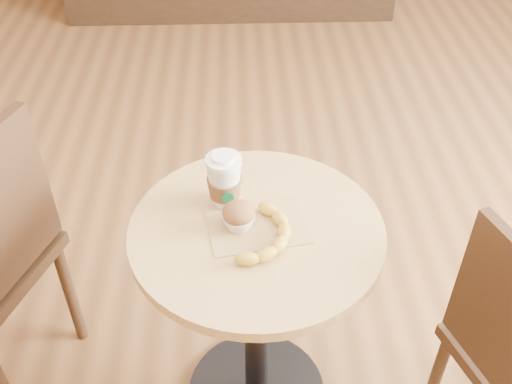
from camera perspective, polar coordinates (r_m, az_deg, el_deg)
cafe_table at (r=1.65m, az=0.05°, el=-9.56°), size 0.63×0.63×0.75m
kraft_bag at (r=1.47m, az=0.12°, el=-3.13°), size 0.27×0.22×0.00m
coffee_cup at (r=1.49m, az=-3.03°, el=0.96°), size 0.09×0.09×0.15m
muffin at (r=1.44m, az=-1.67°, el=-2.29°), size 0.08×0.08×0.07m
banana at (r=1.43m, az=0.92°, el=-3.91°), size 0.23×0.27×0.03m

